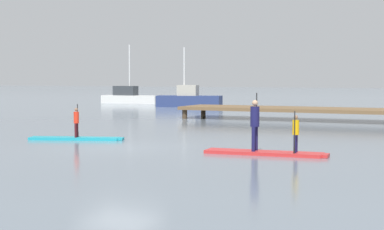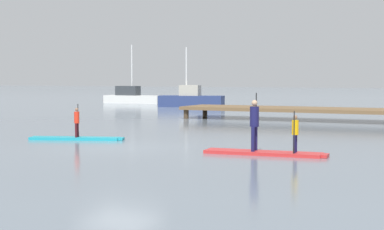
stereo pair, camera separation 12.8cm
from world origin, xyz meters
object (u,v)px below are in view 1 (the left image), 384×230
paddleboard_near (76,139)px  paddleboard_far (266,153)px  motor_boat_small_navy (130,97)px  paddler_child_solo (76,121)px  paddler_child_front (296,132)px  fishing_boat_green_midground (189,99)px  paddler_adult (255,122)px

paddleboard_near → paddleboard_far: (7.68, -1.24, -0.00)m
motor_boat_small_navy → paddler_child_solo: bearing=-62.9°
paddleboard_far → paddler_child_front: (0.89, 0.06, 0.67)m
fishing_boat_green_midground → motor_boat_small_navy: 8.51m
paddleboard_far → fishing_boat_green_midground: 29.83m
paddler_child_solo → fishing_boat_green_midground: size_ratio=0.23×
paddler_child_solo → paddleboard_far: 7.81m
paddleboard_near → paddler_child_front: paddler_child_front is taller
paddler_child_solo → paddleboard_near: bearing=-102.8°
paddleboard_near → fishing_boat_green_midground: bearing=105.8°
paddleboard_near → paddler_child_solo: size_ratio=2.84×
paddler_child_front → motor_boat_small_navy: 37.70m
paddler_child_front → fishing_boat_green_midground: (-15.55, 25.92, -0.11)m
paddler_child_solo → paddler_child_front: bearing=-8.0°
paddleboard_near → paddler_adult: (7.34, -1.26, 0.92)m
fishing_boat_green_midground → paddleboard_near: bearing=-74.2°
paddler_child_front → motor_boat_small_navy: bearing=127.9°
paddler_child_solo → paddler_child_front: size_ratio=0.99×
paddleboard_near → motor_boat_small_navy: 32.08m
paddler_adult → fishing_boat_green_midground: size_ratio=0.33×
paddler_child_front → fishing_boat_green_midground: 30.23m
paddleboard_far → motor_boat_small_navy: bearing=126.7°
paddleboard_near → fishing_boat_green_midground: fishing_boat_green_midground is taller
paddleboard_far → fishing_boat_green_midground: fishing_boat_green_midground is taller
paddleboard_far → motor_boat_small_navy: motor_boat_small_navy is taller
paddler_adult → fishing_boat_green_midground: bearing=118.9°
paddleboard_far → fishing_boat_green_midground: size_ratio=0.71×
paddler_adult → fishing_boat_green_midground: fishing_boat_green_midground is taller
paddleboard_far → motor_boat_small_navy: size_ratio=0.68×
paddleboard_far → motor_boat_small_navy: 37.21m
paddleboard_near → paddler_child_front: size_ratio=2.82×
paddler_adult → paddler_child_front: (1.22, 0.07, -0.25)m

